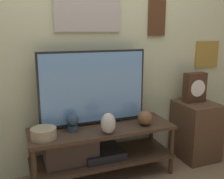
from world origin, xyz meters
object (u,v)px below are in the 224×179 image
vase_round_glass (145,118)px  vase_urn_stoneware (108,123)px  vase_wide_bowl (44,133)px  decorative_bust (72,122)px  television (94,88)px  mantel_clock (195,87)px  vase_slim_bronze (114,107)px

vase_round_glass → vase_urn_stoneware: (-0.39, -0.07, 0.02)m
vase_round_glass → vase_wide_bowl: 0.91m
vase_wide_bowl → decorative_bust: (0.25, 0.07, 0.04)m
vase_urn_stoneware → vase_round_glass: bearing=10.3°
television → vase_wide_bowl: 0.59m
vase_wide_bowl → mantel_clock: size_ratio=0.67×
decorative_bust → vase_slim_bronze: bearing=21.4°
vase_slim_bronze → vase_round_glass: (0.21, -0.27, -0.05)m
vase_slim_bronze → vase_urn_stoneware: (-0.18, -0.34, -0.03)m
vase_round_glass → decorative_bust: decorative_bust is taller
vase_round_glass → television: bearing=157.1°
vase_urn_stoneware → mantel_clock: 1.08m
television → decorative_bust: television is taller
vase_slim_bronze → vase_urn_stoneware: bearing=-118.1°
vase_round_glass → vase_wide_bowl: (-0.91, 0.02, -0.02)m
television → mantel_clock: bearing=-1.8°
television → mantel_clock: size_ratio=3.21×
vase_wide_bowl → vase_round_glass: bearing=-1.0°
television → vase_slim_bronze: 0.34m
television → mantel_clock: (1.09, -0.03, -0.08)m
mantel_clock → vase_urn_stoneware: bearing=-168.1°
vase_round_glass → mantel_clock: size_ratio=0.45×
vase_slim_bronze → decorative_bust: bearing=-158.6°
vase_slim_bronze → vase_round_glass: bearing=-52.3°
television → vase_wide_bowl: (-0.48, -0.17, -0.31)m
decorative_bust → mantel_clock: bearing=2.6°
vase_slim_bronze → decorative_bust: (-0.45, -0.18, -0.03)m
vase_wide_bowl → vase_slim_bronze: bearing=19.6°
vase_slim_bronze → vase_wide_bowl: bearing=-160.4°
vase_urn_stoneware → vase_slim_bronze: bearing=61.9°
television → vase_round_glass: television is taller
vase_slim_bronze → vase_round_glass: vase_slim_bronze is taller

